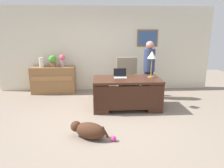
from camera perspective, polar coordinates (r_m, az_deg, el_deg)
The scene contains 13 objects.
ground_plane at distance 4.49m, azimuth -0.64°, elevation -10.30°, with size 12.00×12.00×0.00m, color gray.
back_wall at distance 6.70m, azimuth -1.75°, elevation 9.87°, with size 7.00×0.16×2.70m.
desk at distance 5.05m, azimuth 4.20°, elevation -2.41°, with size 1.66×0.93×0.77m.
credenza at distance 6.65m, azimuth -16.30°, elevation 1.14°, with size 1.35×0.50×0.84m.
armchair at distance 5.96m, azimuth 4.36°, elevation 1.11°, with size 0.60×0.59×1.17m.
person_standing at distance 5.87m, azimuth 10.47°, elevation 4.11°, with size 0.32×0.32×1.66m.
dog_lying at distance 3.76m, azimuth -6.74°, elevation -12.90°, with size 0.71×0.50×0.30m.
laptop at distance 5.07m, azimuth 2.32°, elevation 2.49°, with size 0.32×0.22×0.22m.
desk_lamp at distance 5.11m, azimuth 11.29°, elevation 7.65°, with size 0.22×0.22×0.66m.
vase_with_flowers at distance 6.48m, azimuth -13.97°, elevation 6.68°, with size 0.17×0.17×0.38m.
vase_empty at distance 6.64m, azimuth -19.47°, elevation 5.87°, with size 0.14×0.14×0.30m, color silver.
potted_plant at distance 6.55m, azimuth -16.57°, elevation 6.42°, with size 0.24×0.24×0.36m.
dog_toy_ball at distance 3.68m, azimuth 0.42°, elevation -15.27°, with size 0.10×0.10×0.10m, color #D8338C.
Camera 1 is at (-0.20, -4.08, 1.86)m, focal length 32.09 mm.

